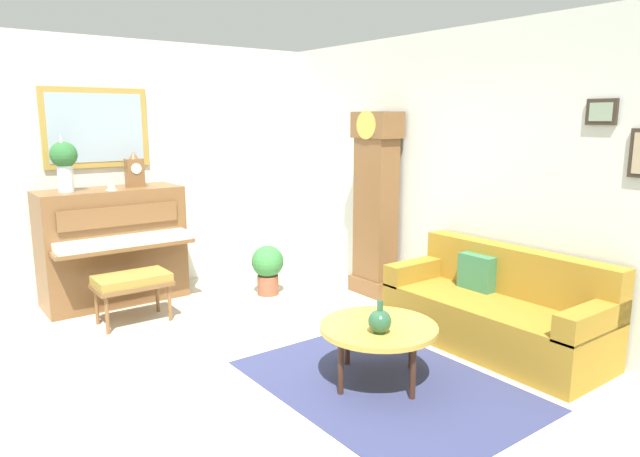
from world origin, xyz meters
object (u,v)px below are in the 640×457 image
(potted_plant, at_px, (268,266))
(piano, at_px, (113,245))
(piano_bench, at_px, (132,282))
(coffee_table, at_px, (379,329))
(couch, at_px, (497,311))
(flower_vase, at_px, (64,160))
(teacup, at_px, (112,188))
(mantel_clock, at_px, (135,171))
(grandfather_clock, at_px, (376,209))
(green_jug, at_px, (380,321))

(potted_plant, bearing_deg, piano, -118.01)
(piano_bench, distance_m, coffee_table, 2.56)
(piano, relative_size, couch, 0.76)
(couch, distance_m, flower_vase, 4.36)
(teacup, bearing_deg, couch, 36.61)
(piano, relative_size, mantel_clock, 3.79)
(coffee_table, bearing_deg, couch, 85.05)
(coffee_table, height_order, potted_plant, potted_plant)
(grandfather_clock, height_order, green_jug, grandfather_clock)
(piano, xyz_separation_m, mantel_clock, (0.00, 0.28, 0.78))
(mantel_clock, height_order, green_jug, mantel_clock)
(mantel_clock, distance_m, green_jug, 3.38)
(grandfather_clock, relative_size, mantel_clock, 5.34)
(mantel_clock, xyz_separation_m, teacup, (0.14, -0.30, -0.15))
(piano, height_order, flower_vase, flower_vase)
(potted_plant, bearing_deg, piano_bench, -90.44)
(piano, relative_size, teacup, 12.41)
(piano, height_order, piano_bench, piano)
(piano_bench, distance_m, teacup, 1.04)
(couch, relative_size, teacup, 16.38)
(flower_vase, distance_m, green_jug, 3.61)
(green_jug, height_order, potted_plant, green_jug)
(couch, bearing_deg, flower_vase, -140.17)
(piano, bearing_deg, mantel_clock, 89.48)
(flower_vase, xyz_separation_m, green_jug, (3.21, 1.29, -1.01))
(couch, relative_size, flower_vase, 3.28)
(piano, relative_size, flower_vase, 2.48)
(green_jug, relative_size, potted_plant, 0.43)
(teacup, distance_m, green_jug, 3.28)
(coffee_table, height_order, flower_vase, flower_vase)
(grandfather_clock, relative_size, teacup, 17.50)
(piano, bearing_deg, grandfather_clock, 59.31)
(grandfather_clock, distance_m, flower_vase, 3.25)
(mantel_clock, distance_m, potted_plant, 1.76)
(flower_vase, bearing_deg, mantel_clock, 89.96)
(grandfather_clock, bearing_deg, green_jug, -41.45)
(teacup, distance_m, potted_plant, 1.84)
(mantel_clock, xyz_separation_m, potted_plant, (0.77, 1.17, -1.08))
(grandfather_clock, distance_m, teacup, 2.79)
(grandfather_clock, bearing_deg, coffee_table, -41.53)
(teacup, bearing_deg, mantel_clock, 115.86)
(piano_bench, xyz_separation_m, grandfather_clock, (0.69, 2.51, 0.56))
(piano, relative_size, coffee_table, 1.64)
(mantel_clock, bearing_deg, grandfather_clock, 56.23)
(teacup, bearing_deg, piano, 173.14)
(green_jug, bearing_deg, couch, 90.20)
(mantel_clock, height_order, teacup, mantel_clock)
(piano, xyz_separation_m, coffee_table, (3.10, 0.98, -0.21))
(piano_bench, height_order, potted_plant, potted_plant)
(piano, bearing_deg, green_jug, 15.25)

